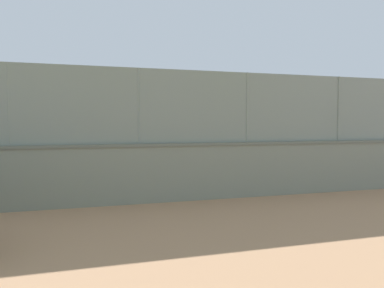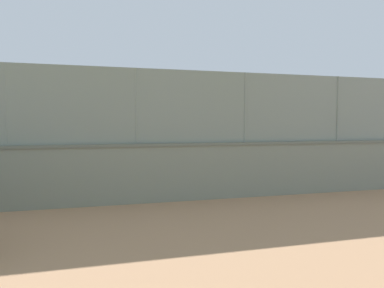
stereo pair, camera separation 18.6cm
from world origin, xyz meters
TOP-DOWN VIEW (x-y plane):
  - ground_plane at (0.00, 0.00)m, footprint 260.00×260.00m
  - perimeter_wall at (1.62, 11.73)m, footprint 29.32×0.53m
  - fence_panel_on_wall at (1.62, 11.73)m, footprint 28.81×0.17m
  - player_near_wall_returning at (-0.95, 4.82)m, footprint 0.69×1.21m
  - player_baseline_waiting at (3.05, 1.99)m, footprint 1.15×0.80m
  - player_foreground_swinging at (-3.60, 0.70)m, footprint 1.27×0.75m
  - sports_ball at (-0.45, 6.84)m, footprint 0.08×0.08m
  - spare_ball_by_wall at (-5.67, 9.86)m, footprint 0.19×0.19m
  - courtside_bench at (0.45, 10.06)m, footprint 1.60×0.39m

SIDE VIEW (x-z plane):
  - ground_plane at x=0.00m, z-range 0.00..0.00m
  - spare_ball_by_wall at x=-5.67m, z-range 0.00..0.19m
  - courtside_bench at x=0.45m, z-range 0.03..0.90m
  - perimeter_wall at x=1.62m, z-range 0.01..1.63m
  - player_near_wall_returning at x=-0.95m, z-range 0.12..1.57m
  - player_foreground_swinging at x=-3.60m, z-range 0.15..1.76m
  - player_baseline_waiting at x=3.05m, z-range 0.15..1.79m
  - sports_ball at x=-0.45m, z-range 1.23..1.30m
  - fence_panel_on_wall at x=1.62m, z-range 1.62..3.66m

